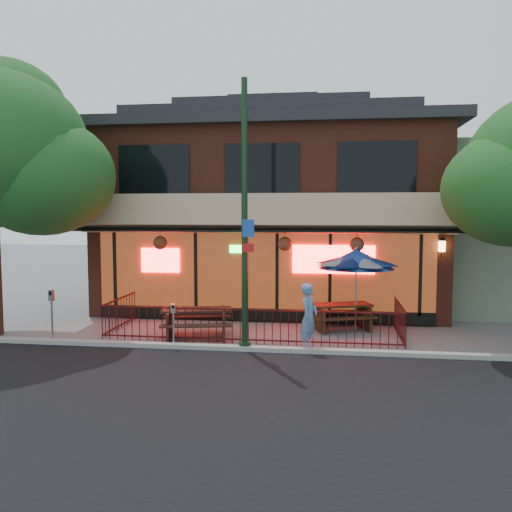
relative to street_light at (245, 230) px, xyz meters
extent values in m
plane|color=gray|center=(0.00, 0.40, -3.15)|extent=(80.00, 80.00, 0.00)
cube|color=black|center=(0.00, -5.60, -3.15)|extent=(80.00, 11.00, 0.00)
cube|color=#999993|center=(0.00, -0.10, -3.09)|extent=(80.00, 0.25, 0.12)
cube|color=brown|center=(0.00, 7.60, 0.10)|extent=(12.00, 8.00, 6.50)
cube|color=#59230F|center=(0.00, 3.58, -1.50)|extent=(11.00, 0.06, 2.60)
cube|color=#FF0C0C|center=(2.30, 3.50, -1.05)|extent=(2.60, 0.04, 0.90)
cube|color=#FF0C0C|center=(-3.40, 3.50, -1.15)|extent=(1.30, 0.04, 0.80)
cube|color=tan|center=(0.00, 3.10, 0.40)|extent=(12.20, 1.33, 1.26)
cube|color=black|center=(-3.60, 3.58, 1.85)|extent=(2.40, 0.06, 1.60)
cube|color=black|center=(0.00, 3.58, 1.85)|extent=(2.40, 0.06, 1.60)
cube|color=black|center=(3.60, 3.58, 1.85)|extent=(2.40, 0.06, 1.60)
cube|color=black|center=(0.00, 3.55, -2.90)|extent=(11.00, 0.12, 0.40)
cube|color=#FFC672|center=(5.60, 3.42, -0.60)|extent=(0.18, 0.18, 0.32)
cube|color=gray|center=(9.00, 8.10, -0.15)|extent=(6.00, 7.00, 6.00)
cube|color=#430E0E|center=(0.00, 0.60, -2.20)|extent=(8.40, 0.04, 0.04)
cube|color=#430E0E|center=(0.00, 0.60, -3.03)|extent=(8.40, 0.04, 0.04)
cube|color=#430E0E|center=(-4.20, 1.90, -2.20)|extent=(0.04, 2.60, 0.04)
cube|color=#430E0E|center=(4.20, 1.90, -2.20)|extent=(0.04, 2.60, 0.04)
cylinder|color=#430E0E|center=(0.00, 0.60, -2.65)|extent=(0.02, 0.02, 1.00)
cylinder|color=black|center=(0.00, 0.00, 0.35)|extent=(0.16, 0.16, 7.00)
cylinder|color=black|center=(0.00, 0.00, -3.05)|extent=(0.32, 0.32, 0.20)
cube|color=#194CB2|center=(0.12, -0.15, 0.05)|extent=(0.30, 0.02, 0.45)
cube|color=red|center=(0.12, -0.15, -0.45)|extent=(0.30, 0.02, 0.22)
ellipsoid|color=#1A4818|center=(-7.30, 1.10, 3.41)|extent=(3.64, 3.64, 2.98)
cube|color=#371B14|center=(-2.33, 0.94, -2.74)|extent=(0.37, 1.42, 0.82)
cube|color=#371B14|center=(-0.82, 1.27, -2.74)|extent=(0.37, 1.42, 0.82)
cube|color=#371B14|center=(-1.58, 1.10, -2.33)|extent=(2.12, 1.23, 0.07)
cube|color=#371B14|center=(-1.45, 0.51, -2.66)|extent=(2.01, 0.72, 0.06)
cube|color=#371B14|center=(-1.70, 1.70, -2.66)|extent=(2.01, 0.72, 0.06)
cube|color=#3A2714|center=(1.84, 2.56, -2.77)|extent=(0.51, 1.29, 0.77)
cube|color=#3A2714|center=(3.21, 3.04, -2.77)|extent=(0.51, 1.29, 0.77)
cube|color=#3A2714|center=(2.52, 2.80, -2.38)|extent=(2.02, 1.35, 0.06)
cube|color=#3A2714|center=(2.71, 2.27, -2.69)|extent=(1.85, 0.89, 0.05)
cube|color=#3A2714|center=(2.33, 3.34, -2.69)|extent=(1.85, 0.89, 0.05)
cylinder|color=gray|center=(2.98, 2.68, -1.97)|extent=(0.05, 0.05, 2.36)
cone|color=#1B3E95|center=(2.98, 2.68, -0.95)|extent=(2.26, 2.26, 0.59)
sphere|color=gray|center=(2.98, 2.68, -0.62)|extent=(0.11, 0.11, 0.11)
imported|color=#5981B2|center=(1.66, 0.16, -2.27)|extent=(0.61, 0.75, 1.77)
cylinder|color=#94959C|center=(-1.93, 0.00, -2.68)|extent=(0.04, 0.04, 0.94)
cube|color=#94959C|center=(-1.93, 0.00, -2.10)|extent=(0.10, 0.09, 0.24)
cube|color=black|center=(-1.93, -0.04, -2.05)|extent=(0.07, 0.01, 0.09)
cylinder|color=gray|center=(-5.39, 0.00, -2.55)|extent=(0.05, 0.05, 1.20)
cube|color=gray|center=(-5.39, 0.00, -1.82)|extent=(0.15, 0.13, 0.30)
cube|color=black|center=(-5.39, -0.05, -1.76)|extent=(0.09, 0.02, 0.11)
camera|label=1|loc=(2.20, -13.80, 0.51)|focal=38.00mm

